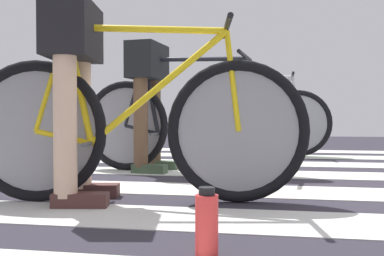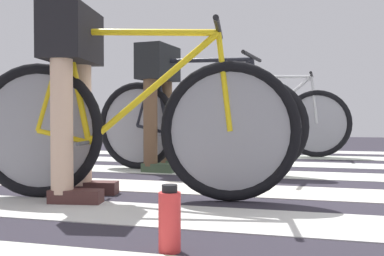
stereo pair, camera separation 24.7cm
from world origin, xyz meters
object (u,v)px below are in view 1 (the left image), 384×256
(cyclist_3_of_3, at_px, (222,99))
(water_bottle, at_px, (207,224))
(cyclist_2_of_3, at_px, (148,89))
(cyclist_1_of_3, at_px, (74,74))
(bicycle_3_of_3, at_px, (250,121))
(bicycle_2_of_3, at_px, (186,123))
(bicycle_1_of_3, at_px, (136,126))

(cyclist_3_of_3, height_order, water_bottle, cyclist_3_of_3)
(cyclist_2_of_3, height_order, cyclist_3_of_3, cyclist_2_of_3)
(cyclist_1_of_3, height_order, bicycle_3_of_3, cyclist_1_of_3)
(cyclist_3_of_3, distance_m, water_bottle, 3.65)
(bicycle_2_of_3, distance_m, cyclist_2_of_3, 0.41)
(bicycle_2_of_3, xyz_separation_m, cyclist_2_of_3, (-0.31, 0.03, 0.26))
(bicycle_1_of_3, bearing_deg, cyclist_3_of_3, 78.06)
(bicycle_2_of_3, relative_size, water_bottle, 8.04)
(bicycle_3_of_3, bearing_deg, bicycle_1_of_3, -97.66)
(bicycle_1_of_3, xyz_separation_m, cyclist_3_of_3, (0.14, 2.79, 0.25))
(bicycle_2_of_3, height_order, bicycle_3_of_3, same)
(bicycle_1_of_3, distance_m, cyclist_3_of_3, 2.80)
(bicycle_2_of_3, height_order, cyclist_2_of_3, cyclist_2_of_3)
(bicycle_3_of_3, bearing_deg, cyclist_2_of_3, -113.85)
(bicycle_3_of_3, bearing_deg, water_bottle, -88.12)
(bicycle_1_of_3, height_order, water_bottle, bicycle_1_of_3)
(bicycle_3_of_3, xyz_separation_m, cyclist_3_of_3, (-0.31, 0.01, 0.25))
(cyclist_2_of_3, xyz_separation_m, bicycle_3_of_3, (0.73, 1.54, -0.26))
(water_bottle, bearing_deg, bicycle_2_of_3, 102.45)
(bicycle_1_of_3, distance_m, water_bottle, 0.98)
(bicycle_1_of_3, relative_size, water_bottle, 8.00)
(cyclist_1_of_3, xyz_separation_m, cyclist_3_of_3, (0.45, 2.84, -0.02))
(bicycle_1_of_3, distance_m, bicycle_2_of_3, 1.21)
(bicycle_1_of_3, xyz_separation_m, bicycle_2_of_3, (0.03, 1.21, 0.00))
(bicycle_1_of_3, relative_size, bicycle_2_of_3, 1.00)
(bicycle_1_of_3, bearing_deg, water_bottle, -68.75)
(cyclist_1_of_3, bearing_deg, cyclist_3_of_3, 71.99)
(bicycle_2_of_3, relative_size, cyclist_3_of_3, 1.78)
(cyclist_2_of_3, bearing_deg, cyclist_3_of_3, 81.13)
(cyclist_1_of_3, height_order, cyclist_3_of_3, cyclist_1_of_3)
(bicycle_3_of_3, xyz_separation_m, water_bottle, (0.02, -3.59, -0.28))
(bicycle_2_of_3, bearing_deg, cyclist_3_of_3, 92.29)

